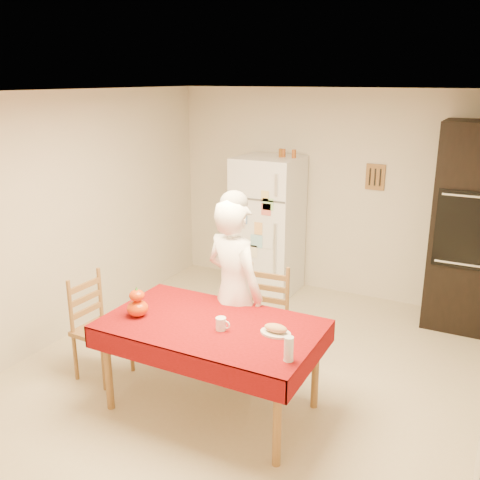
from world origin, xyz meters
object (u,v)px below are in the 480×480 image
Objects in this scene: refrigerator at (268,226)px; chair_left at (96,323)px; coffee_mug at (221,324)px; dining_table at (211,331)px; bread_plate at (276,333)px; wine_glass at (289,349)px; seated_woman at (234,292)px; pumpkin_lower at (138,308)px; oven_cabinet at (468,228)px; chair_far at (265,313)px.

chair_left is (-0.53, -2.55, -0.34)m from refrigerator.
chair_left reaches higher than coffee_mug.
bread_plate reaches higher than dining_table.
wine_glass is at bearing -18.95° from dining_table.
pumpkin_lower is (-0.54, -0.65, -0.01)m from seated_woman.
dining_table is at bearing 152.00° from coffee_mug.
pumpkin_lower is at bearing -128.91° from oven_cabinet.
seated_woman is (-0.13, -0.36, 0.33)m from chair_far.
seated_woman is at bearing 50.29° from pumpkin_lower.
wine_glass reaches higher than dining_table.
seated_woman is at bearing 107.92° from coffee_mug.
wine_glass is at bearing -17.04° from coffee_mug.
coffee_mug is at bearing -91.10° from chair_far.
dining_table is (0.66, -2.54, -0.16)m from refrigerator.
oven_cabinet is at bearing 43.89° from chair_far.
chair_far is (0.07, 0.86, -0.18)m from dining_table.
seated_woman is 0.84m from pumpkin_lower.
refrigerator is 9.78× the size of pumpkin_lower.
coffee_mug is 0.58× the size of pumpkin_lower.
coffee_mug is 0.73m from pumpkin_lower.
bread_plate is (1.71, 0.07, 0.26)m from chair_left.
oven_cabinet is 3.87m from chair_left.
pumpkin_lower is 0.99× the size of wine_glass.
oven_cabinet reaches higher than seated_woman.
pumpkin_lower is (0.59, -0.14, 0.32)m from chair_left.
refrigerator is at bearing -178.82° from oven_cabinet.
seated_woman is at bearing -73.47° from refrigerator.
chair_left is (-1.19, -0.01, -0.18)m from dining_table.
dining_table is 7.08× the size of bread_plate.
refrigerator reaches higher than chair_left.
dining_table is at bearing -86.99° from chair_left.
oven_cabinet is 3.06m from coffee_mug.
dining_table is at bearing 161.05° from wine_glass.
oven_cabinet is 22.00× the size of coffee_mug.
wine_glass reaches higher than coffee_mug.
dining_table is at bearing -75.34° from refrigerator.
seated_woman is 0.73m from bread_plate.
dining_table is at bearing -121.96° from oven_cabinet.
seated_woman is at bearing 137.14° from wine_glass.
chair_far reaches higher than pumpkin_lower.
oven_cabinet is at bearing -110.90° from seated_woman.
chair_far is 1.25m from pumpkin_lower.
seated_woman reaches higher than pumpkin_lower.
chair_far is (0.74, -1.68, -0.34)m from refrigerator.
seated_woman reaches higher than chair_left.
chair_left is at bearing -101.64° from refrigerator.
wine_glass is (0.76, -0.26, 0.16)m from dining_table.
chair_far is 9.50× the size of coffee_mug.
chair_left is 5.40× the size of wine_glass.
seated_woman is 9.58× the size of pumpkin_lower.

